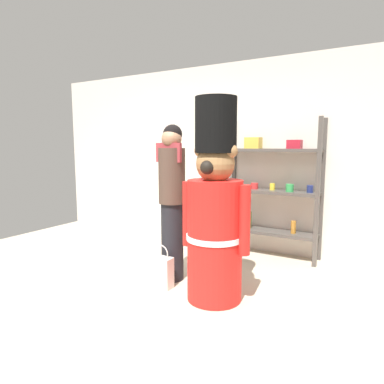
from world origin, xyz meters
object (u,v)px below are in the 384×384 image
at_px(merchandise_shelf, 271,187).
at_px(person_shopper, 172,198).
at_px(teddy_bear_guard, 215,214).
at_px(shopping_bag, 161,271).

distance_m(merchandise_shelf, person_shopper, 1.49).
distance_m(teddy_bear_guard, person_shopper, 0.66).
bearing_deg(person_shopper, merchandise_shelf, 63.69).
bearing_deg(merchandise_shelf, teddy_bear_guard, -91.58).
height_order(teddy_bear_guard, person_shopper, teddy_bear_guard).
bearing_deg(shopping_bag, teddy_bear_guard, 3.41).
bearing_deg(person_shopper, teddy_bear_guard, -18.93).
relative_size(merchandise_shelf, person_shopper, 1.07).
distance_m(merchandise_shelf, shopping_bag, 1.87).
xyz_separation_m(teddy_bear_guard, shopping_bag, (-0.60, -0.04, -0.66)).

